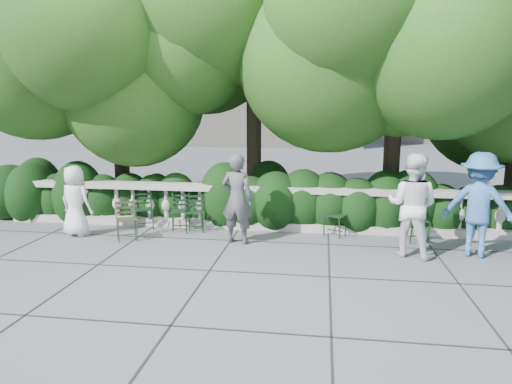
# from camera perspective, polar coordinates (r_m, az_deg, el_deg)

# --- Properties ---
(ground) EXTENTS (90.00, 90.00, 0.00)m
(ground) POSITION_cam_1_polar(r_m,az_deg,el_deg) (8.66, -0.98, -7.72)
(ground) COLOR #525459
(ground) RESTS_ON ground
(balustrade) EXTENTS (12.00, 0.44, 1.00)m
(balustrade) POSITION_cam_1_polar(r_m,az_deg,el_deg) (10.25, 0.65, -2.02)
(balustrade) COLOR #9E998E
(balustrade) RESTS_ON ground
(shrub_hedge) EXTENTS (15.00, 2.60, 1.70)m
(shrub_hedge) POSITION_cam_1_polar(r_m,az_deg,el_deg) (11.52, 1.46, -3.11)
(shrub_hedge) COLOR black
(shrub_hedge) RESTS_ON ground
(tree_canopy) EXTENTS (15.04, 6.52, 6.78)m
(tree_canopy) POSITION_cam_1_polar(r_m,az_deg,el_deg) (11.40, 5.25, 16.76)
(tree_canopy) COLOR #3F3023
(tree_canopy) RESTS_ON ground
(chair_a) EXTENTS (0.55, 0.58, 0.84)m
(chair_a) POSITION_cam_1_polar(r_m,az_deg,el_deg) (10.24, -9.33, -4.98)
(chair_a) COLOR black
(chair_a) RESTS_ON ground
(chair_b) EXTENTS (0.61, 0.63, 0.84)m
(chair_b) POSITION_cam_1_polar(r_m,az_deg,el_deg) (10.58, -13.69, -4.64)
(chair_b) COLOR black
(chair_b) RESTS_ON ground
(chair_c) EXTENTS (0.60, 0.62, 0.84)m
(chair_c) POSITION_cam_1_polar(r_m,az_deg,el_deg) (9.85, 9.46, -5.61)
(chair_c) COLOR black
(chair_c) RESTS_ON ground
(chair_d) EXTENTS (0.57, 0.60, 0.84)m
(chair_d) POSITION_cam_1_polar(r_m,az_deg,el_deg) (10.10, -7.64, -5.15)
(chair_d) COLOR black
(chair_d) RESTS_ON ground
(chair_e) EXTENTS (0.52, 0.55, 0.84)m
(chair_e) POSITION_cam_1_polar(r_m,az_deg,el_deg) (9.84, 19.67, -6.10)
(chair_e) COLOR black
(chair_e) RESTS_ON ground
(chair_weathered) EXTENTS (0.62, 0.63, 0.84)m
(chair_weathered) POSITION_cam_1_polar(r_m,az_deg,el_deg) (9.73, -15.68, -6.06)
(chair_weathered) COLOR black
(chair_weathered) RESTS_ON ground
(person_businessman) EXTENTS (0.83, 0.64, 1.51)m
(person_businessman) POSITION_cam_1_polar(r_m,az_deg,el_deg) (10.42, -21.65, -1.05)
(person_businessman) COLOR white
(person_businessman) RESTS_ON ground
(person_woman_grey) EXTENTS (0.73, 0.55, 1.82)m
(person_woman_grey) POSITION_cam_1_polar(r_m,az_deg,el_deg) (9.13, -2.36, -0.86)
(person_woman_grey) COLOR #46474B
(person_woman_grey) RESTS_ON ground
(person_casual_man) EXTENTS (1.14, 1.04, 1.90)m
(person_casual_man) POSITION_cam_1_polar(r_m,az_deg,el_deg) (8.80, 18.92, -1.59)
(person_casual_man) COLOR white
(person_casual_man) RESTS_ON ground
(person_older_blue) EXTENTS (1.42, 1.11, 1.93)m
(person_older_blue) POSITION_cam_1_polar(r_m,az_deg,el_deg) (9.25, 26.08, -1.46)
(person_older_blue) COLOR #3565A0
(person_older_blue) RESTS_ON ground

